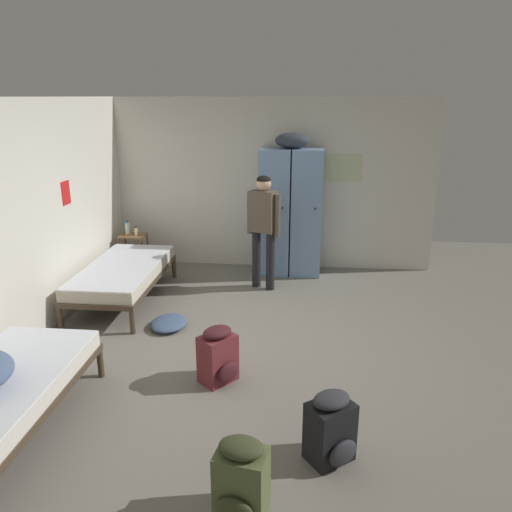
{
  "coord_description": "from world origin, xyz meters",
  "views": [
    {
      "loc": [
        0.48,
        -4.66,
        2.55
      ],
      "look_at": [
        0.0,
        0.27,
        0.95
      ],
      "focal_mm": 34.78,
      "sensor_mm": 36.0,
      "label": 1
    }
  ],
  "objects_px": {
    "water_bottle": "(128,228)",
    "clothes_pile_denim": "(169,323)",
    "person_traveler": "(263,222)",
    "backpack_maroon": "(218,356)",
    "lotion_bottle": "(136,231)",
    "backpack_olive": "(241,481)",
    "shelf_unit": "(134,249)",
    "locker_bank": "(291,210)",
    "bed_left_rear": "(123,273)",
    "backpack_black": "(331,429)"
  },
  "relations": [
    {
      "from": "water_bottle",
      "to": "clothes_pile_denim",
      "type": "height_order",
      "value": "water_bottle"
    },
    {
      "from": "person_traveler",
      "to": "backpack_maroon",
      "type": "relative_size",
      "value": 2.85
    },
    {
      "from": "lotion_bottle",
      "to": "backpack_olive",
      "type": "distance_m",
      "value": 4.93
    },
    {
      "from": "shelf_unit",
      "to": "backpack_olive",
      "type": "bearing_deg",
      "value": -63.73
    },
    {
      "from": "water_bottle",
      "to": "locker_bank",
      "type": "bearing_deg",
      "value": 3.31
    },
    {
      "from": "bed_left_rear",
      "to": "backpack_maroon",
      "type": "xyz_separation_m",
      "value": [
        1.55,
        -1.79,
        -0.12
      ]
    },
    {
      "from": "bed_left_rear",
      "to": "backpack_black",
      "type": "height_order",
      "value": "backpack_black"
    },
    {
      "from": "lotion_bottle",
      "to": "shelf_unit",
      "type": "bearing_deg",
      "value": 150.26
    },
    {
      "from": "shelf_unit",
      "to": "lotion_bottle",
      "type": "xyz_separation_m",
      "value": [
        0.07,
        -0.04,
        0.29
      ]
    },
    {
      "from": "lotion_bottle",
      "to": "backpack_black",
      "type": "distance_m",
      "value": 4.74
    },
    {
      "from": "backpack_olive",
      "to": "clothes_pile_denim",
      "type": "bearing_deg",
      "value": 114.37
    },
    {
      "from": "locker_bank",
      "to": "person_traveler",
      "type": "xyz_separation_m",
      "value": [
        -0.34,
        -0.68,
        -0.02
      ]
    },
    {
      "from": "lotion_bottle",
      "to": "backpack_maroon",
      "type": "height_order",
      "value": "lotion_bottle"
    },
    {
      "from": "locker_bank",
      "to": "bed_left_rear",
      "type": "relative_size",
      "value": 1.09
    },
    {
      "from": "backpack_olive",
      "to": "locker_bank",
      "type": "bearing_deg",
      "value": 88.13
    },
    {
      "from": "clothes_pile_denim",
      "to": "person_traveler",
      "type": "bearing_deg",
      "value": 53.9
    },
    {
      "from": "water_bottle",
      "to": "shelf_unit",
      "type": "bearing_deg",
      "value": -14.04
    },
    {
      "from": "locker_bank",
      "to": "bed_left_rear",
      "type": "height_order",
      "value": "locker_bank"
    },
    {
      "from": "shelf_unit",
      "to": "person_traveler",
      "type": "distance_m",
      "value": 2.17
    },
    {
      "from": "bed_left_rear",
      "to": "person_traveler",
      "type": "bearing_deg",
      "value": 19.54
    },
    {
      "from": "shelf_unit",
      "to": "water_bottle",
      "type": "relative_size",
      "value": 2.7
    },
    {
      "from": "person_traveler",
      "to": "backpack_olive",
      "type": "xyz_separation_m",
      "value": [
        0.19,
        -3.94,
        -0.69
      ]
    },
    {
      "from": "lotion_bottle",
      "to": "backpack_black",
      "type": "height_order",
      "value": "lotion_bottle"
    },
    {
      "from": "water_bottle",
      "to": "clothes_pile_denim",
      "type": "xyz_separation_m",
      "value": [
        1.11,
        -1.89,
        -0.61
      ]
    },
    {
      "from": "shelf_unit",
      "to": "backpack_olive",
      "type": "distance_m",
      "value": 4.98
    },
    {
      "from": "locker_bank",
      "to": "backpack_olive",
      "type": "bearing_deg",
      "value": -91.87
    },
    {
      "from": "backpack_maroon",
      "to": "water_bottle",
      "type": "bearing_deg",
      "value": 122.42
    },
    {
      "from": "locker_bank",
      "to": "water_bottle",
      "type": "bearing_deg",
      "value": -176.69
    },
    {
      "from": "locker_bank",
      "to": "backpack_black",
      "type": "bearing_deg",
      "value": -83.91
    },
    {
      "from": "bed_left_rear",
      "to": "lotion_bottle",
      "type": "distance_m",
      "value": 1.15
    },
    {
      "from": "shelf_unit",
      "to": "person_traveler",
      "type": "bearing_deg",
      "value": -14.57
    },
    {
      "from": "bed_left_rear",
      "to": "backpack_olive",
      "type": "height_order",
      "value": "backpack_olive"
    },
    {
      "from": "backpack_olive",
      "to": "backpack_maroon",
      "type": "height_order",
      "value": "same"
    },
    {
      "from": "person_traveler",
      "to": "backpack_olive",
      "type": "distance_m",
      "value": 4.01
    },
    {
      "from": "person_traveler",
      "to": "bed_left_rear",
      "type": "bearing_deg",
      "value": -160.46
    },
    {
      "from": "bed_left_rear",
      "to": "person_traveler",
      "type": "xyz_separation_m",
      "value": [
        1.76,
        0.63,
        0.57
      ]
    },
    {
      "from": "backpack_black",
      "to": "person_traveler",
      "type": "bearing_deg",
      "value": 102.92
    },
    {
      "from": "person_traveler",
      "to": "backpack_maroon",
      "type": "xyz_separation_m",
      "value": [
        -0.21,
        -2.42,
        -0.69
      ]
    },
    {
      "from": "backpack_olive",
      "to": "backpack_black",
      "type": "relative_size",
      "value": 1.0
    },
    {
      "from": "bed_left_rear",
      "to": "clothes_pile_denim",
      "type": "xyz_separation_m",
      "value": [
        0.78,
        -0.72,
        -0.33
      ]
    },
    {
      "from": "person_traveler",
      "to": "backpack_olive",
      "type": "height_order",
      "value": "person_traveler"
    },
    {
      "from": "bed_left_rear",
      "to": "backpack_olive",
      "type": "relative_size",
      "value": 3.45
    },
    {
      "from": "lotion_bottle",
      "to": "clothes_pile_denim",
      "type": "height_order",
      "value": "lotion_bottle"
    },
    {
      "from": "lotion_bottle",
      "to": "clothes_pile_denim",
      "type": "bearing_deg",
      "value": -62.37
    },
    {
      "from": "backpack_black",
      "to": "lotion_bottle",
      "type": "bearing_deg",
      "value": 125.14
    },
    {
      "from": "locker_bank",
      "to": "shelf_unit",
      "type": "xyz_separation_m",
      "value": [
        -2.36,
        -0.16,
        -0.62
      ]
    },
    {
      "from": "water_bottle",
      "to": "backpack_olive",
      "type": "xyz_separation_m",
      "value": [
        2.28,
        -4.49,
        -0.4
      ]
    },
    {
      "from": "bed_left_rear",
      "to": "clothes_pile_denim",
      "type": "bearing_deg",
      "value": -42.88
    },
    {
      "from": "person_traveler",
      "to": "clothes_pile_denim",
      "type": "bearing_deg",
      "value": -126.1
    },
    {
      "from": "shelf_unit",
      "to": "clothes_pile_denim",
      "type": "bearing_deg",
      "value": -61.21
    }
  ]
}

